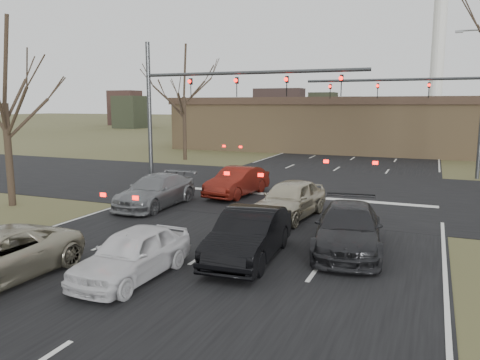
# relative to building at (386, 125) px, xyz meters

# --- Properties ---
(ground) EXTENTS (360.00, 360.00, 0.00)m
(ground) POSITION_rel_building_xyz_m (-2.00, -38.00, -2.67)
(ground) COLOR #494827
(ground) RESTS_ON ground
(road_main) EXTENTS (14.00, 300.00, 0.02)m
(road_main) POSITION_rel_building_xyz_m (-2.00, 22.00, -2.66)
(road_main) COLOR black
(road_main) RESTS_ON ground
(road_cross) EXTENTS (200.00, 14.00, 0.02)m
(road_cross) POSITION_rel_building_xyz_m (-2.00, -23.00, -2.65)
(road_cross) COLOR black
(road_cross) RESTS_ON ground
(building) EXTENTS (42.40, 10.40, 5.30)m
(building) POSITION_rel_building_xyz_m (0.00, 0.00, 0.00)
(building) COLOR olive
(building) RESTS_ON ground
(mast_arm_near) EXTENTS (12.12, 0.24, 8.00)m
(mast_arm_near) POSITION_rel_building_xyz_m (-7.23, -25.00, 2.41)
(mast_arm_near) COLOR #383A3D
(mast_arm_near) RESTS_ON ground
(mast_arm_far) EXTENTS (11.12, 0.24, 8.00)m
(mast_arm_far) POSITION_rel_building_xyz_m (4.18, -15.00, 2.35)
(mast_arm_far) COLOR #383A3D
(mast_arm_far) RESTS_ON ground
(tree_left_near) EXTENTS (5.10, 5.10, 8.50)m
(tree_left_near) POSITION_rel_building_xyz_m (-13.50, -32.00, 3.90)
(tree_left_near) COLOR black
(tree_left_near) RESTS_ON ground
(tree_left_far) EXTENTS (5.70, 5.70, 9.50)m
(tree_left_far) POSITION_rel_building_xyz_m (-15.00, -13.00, 4.68)
(tree_left_far) COLOR black
(tree_left_far) RESTS_ON ground
(car_white_sedan) EXTENTS (1.71, 4.05, 1.37)m
(car_white_sedan) POSITION_rel_building_xyz_m (-2.91, -37.53, -1.98)
(car_white_sedan) COLOR silver
(car_white_sedan) RESTS_ON ground
(car_black_hatch) EXTENTS (1.94, 4.71, 1.52)m
(car_black_hatch) POSITION_rel_building_xyz_m (-0.61, -34.90, -1.91)
(car_black_hatch) COLOR black
(car_black_hatch) RESTS_ON ground
(car_charcoal_sedan) EXTENTS (2.70, 5.25, 1.46)m
(car_charcoal_sedan) POSITION_rel_building_xyz_m (2.00, -32.91, -1.94)
(car_charcoal_sedan) COLOR black
(car_charcoal_sedan) RESTS_ON ground
(car_grey_ahead) EXTENTS (2.03, 4.95, 1.44)m
(car_grey_ahead) POSITION_rel_building_xyz_m (-7.24, -29.65, -1.95)
(car_grey_ahead) COLOR slate
(car_grey_ahead) RESTS_ON ground
(car_red_ahead) EXTENTS (2.04, 4.57, 1.46)m
(car_red_ahead) POSITION_rel_building_xyz_m (-4.78, -25.89, -1.94)
(car_red_ahead) COLOR #5D140D
(car_red_ahead) RESTS_ON ground
(car_silver_ahead) EXTENTS (2.35, 4.77, 1.57)m
(car_silver_ahead) POSITION_rel_building_xyz_m (-0.96, -29.40, -1.88)
(car_silver_ahead) COLOR #B4AB92
(car_silver_ahead) RESTS_ON ground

